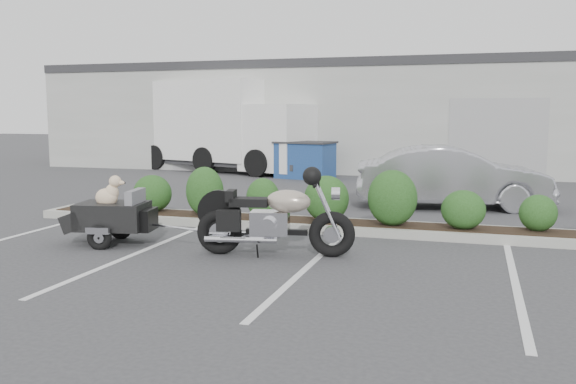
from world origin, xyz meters
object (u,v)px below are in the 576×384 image
(motorcycle, at_px, (274,220))
(dumpster, at_px, (305,160))
(sedan, at_px, (452,177))
(delivery_truck, at_px, (229,128))
(pet_trailer, at_px, (112,215))

(motorcycle, relative_size, dumpster, 1.17)
(motorcycle, bearing_deg, sedan, 56.56)
(sedan, relative_size, delivery_truck, 0.56)
(sedan, distance_m, delivery_truck, 10.75)
(sedan, bearing_deg, delivery_truck, 40.51)
(motorcycle, bearing_deg, dumpster, 92.38)
(motorcycle, distance_m, sedan, 6.07)
(dumpster, xyz_separation_m, delivery_truck, (-3.39, 1.62, 0.97))
(delivery_truck, bearing_deg, dumpster, -7.99)
(pet_trailer, xyz_separation_m, sedan, (5.12, 5.58, 0.22))
(motorcycle, bearing_deg, delivery_truck, 104.66)
(dumpster, bearing_deg, sedan, -37.07)
(motorcycle, xyz_separation_m, delivery_truck, (-5.92, 12.43, 1.04))
(motorcycle, xyz_separation_m, sedan, (2.33, 5.60, 0.15))
(pet_trailer, distance_m, sedan, 7.58)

